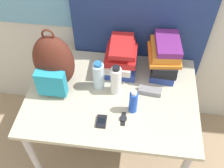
{
  "coord_description": "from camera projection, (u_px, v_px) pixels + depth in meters",
  "views": [
    {
      "loc": [
        0.14,
        -0.69,
        2.07
      ],
      "look_at": [
        0.0,
        0.4,
        0.82
      ],
      "focal_mm": 42.0,
      "sensor_mm": 36.0,
      "label": 1
    }
  ],
  "objects": [
    {
      "name": "sunscreen_bottle",
      "position": [
        133.0,
        102.0,
        1.58
      ],
      "size": [
        0.05,
        0.05,
        0.18
      ],
      "color": "blue",
      "rests_on": "desk"
    },
    {
      "name": "sunglasses_case",
      "position": [
        150.0,
        91.0,
        1.73
      ],
      "size": [
        0.16,
        0.07,
        0.04
      ],
      "color": "gray",
      "rests_on": "desk"
    },
    {
      "name": "book_stack_left",
      "position": [
        121.0,
        58.0,
        1.81
      ],
      "size": [
        0.22,
        0.27,
        0.23
      ],
      "color": "navy",
      "rests_on": "desk"
    },
    {
      "name": "cell_phone",
      "position": [
        101.0,
        121.0,
        1.58
      ],
      "size": [
        0.06,
        0.09,
        0.02
      ],
      "color": "black",
      "rests_on": "desk"
    },
    {
      "name": "desk",
      "position": [
        112.0,
        102.0,
        1.8
      ],
      "size": [
        1.12,
        0.79,
        0.72
      ],
      "color": "#B7B299",
      "rests_on": "ground_plane"
    },
    {
      "name": "sports_bottle",
      "position": [
        116.0,
        80.0,
        1.67
      ],
      "size": [
        0.07,
        0.07,
        0.23
      ],
      "color": "white",
      "rests_on": "desk"
    },
    {
      "name": "wristwatch",
      "position": [
        123.0,
        119.0,
        1.6
      ],
      "size": [
        0.04,
        0.1,
        0.01
      ],
      "color": "black",
      "rests_on": "desk"
    },
    {
      "name": "backpack",
      "position": [
        54.0,
        64.0,
        1.65
      ],
      "size": [
        0.26,
        0.24,
        0.45
      ],
      "color": "#512319",
      "rests_on": "desk"
    },
    {
      "name": "book_stack_center",
      "position": [
        164.0,
        58.0,
        1.76
      ],
      "size": [
        0.23,
        0.28,
        0.28
      ],
      "color": "navy",
      "rests_on": "desk"
    },
    {
      "name": "water_bottle",
      "position": [
        99.0,
        76.0,
        1.7
      ],
      "size": [
        0.07,
        0.07,
        0.22
      ],
      "color": "silver",
      "rests_on": "desk"
    }
  ]
}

